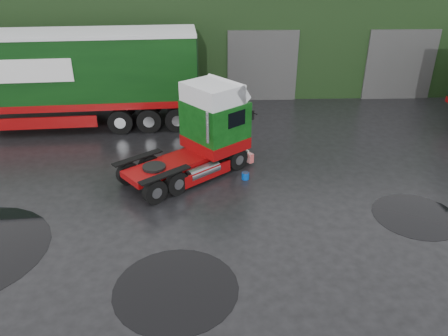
# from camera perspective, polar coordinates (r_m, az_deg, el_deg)

# --- Properties ---
(ground) EXTENTS (100.00, 100.00, 0.00)m
(ground) POSITION_cam_1_polar(r_m,az_deg,el_deg) (13.72, 2.69, -9.90)
(ground) COLOR black
(warehouse) EXTENTS (32.40, 12.40, 6.30)m
(warehouse) POSITION_cam_1_polar(r_m,az_deg,el_deg) (31.45, 3.86, 17.88)
(warehouse) COLOR black
(warehouse) RESTS_ON ground
(hero_tractor) EXTENTS (5.95, 5.51, 3.55)m
(hero_tractor) POSITION_cam_1_polar(r_m,az_deg,el_deg) (16.75, -5.38, 4.30)
(hero_tractor) COLOR #0C4310
(hero_tractor) RESTS_ON ground
(trailer_left) EXTENTS (15.29, 4.19, 4.69)m
(trailer_left) POSITION_cam_1_polar(r_m,az_deg,el_deg) (23.20, -22.66, 10.40)
(trailer_left) COLOR silver
(trailer_left) RESTS_ON ground
(wash_bucket) EXTENTS (0.37, 0.37, 0.28)m
(wash_bucket) POSITION_cam_1_polar(r_m,az_deg,el_deg) (17.20, 2.80, -1.02)
(wash_bucket) COLOR #073EA9
(wash_bucket) RESTS_ON ground
(tree_back_b) EXTENTS (4.40, 4.40, 7.50)m
(tree_back_b) POSITION_cam_1_polar(r_m,az_deg,el_deg) (42.58, 14.07, 20.47)
(tree_back_b) COLOR black
(tree_back_b) RESTS_ON ground
(puddle_0) EXTENTS (3.41, 3.41, 0.01)m
(puddle_0) POSITION_cam_1_polar(r_m,az_deg,el_deg) (12.26, -6.30, -15.42)
(puddle_0) COLOR black
(puddle_0) RESTS_ON ground
(puddle_1) EXTENTS (2.90, 2.90, 0.01)m
(puddle_1) POSITION_cam_1_polar(r_m,az_deg,el_deg) (16.36, 23.75, -5.74)
(puddle_1) COLOR black
(puddle_1) RESTS_ON ground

